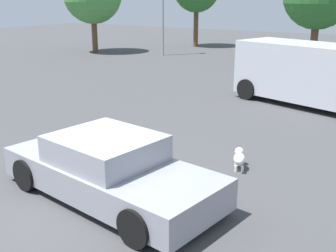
% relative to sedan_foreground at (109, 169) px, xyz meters
% --- Properties ---
extents(ground_plane, '(80.00, 80.00, 0.00)m').
position_rel_sedan_foreground_xyz_m(ground_plane, '(-0.33, -0.25, -0.57)').
color(ground_plane, '#424244').
extents(sedan_foreground, '(4.63, 2.40, 1.22)m').
position_rel_sedan_foreground_xyz_m(sedan_foreground, '(0.00, 0.00, 0.00)').
color(sedan_foreground, gray).
rests_on(sedan_foreground, ground_plane).
extents(dog, '(0.41, 0.63, 0.42)m').
position_rel_sedan_foreground_xyz_m(dog, '(1.51, 2.60, -0.31)').
color(dog, white).
rests_on(dog, ground_plane).
extents(van_white, '(5.53, 3.32, 2.13)m').
position_rel_sedan_foreground_xyz_m(van_white, '(1.25, 9.22, 0.59)').
color(van_white, '#B2B7C1').
rests_on(van_white, ground_plane).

